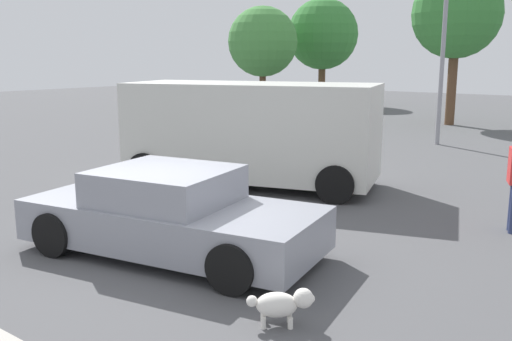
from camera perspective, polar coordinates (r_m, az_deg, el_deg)
name	(u,v)px	position (r m, az deg, el deg)	size (l,w,h in m)	color
ground_plane	(175,258)	(8.07, -8.23, -8.84)	(80.00, 80.00, 0.00)	#515154
sedan_foreground	(171,215)	(8.11, -8.67, -4.47)	(4.55, 2.51, 1.24)	gray
dog	(282,304)	(6.04, 2.68, -13.39)	(0.60, 0.51, 0.41)	white
van_white	(251,130)	(12.30, -0.49, 4.10)	(5.77, 3.60, 2.24)	silver
light_post_near	(445,18)	(19.10, 18.70, 14.53)	(0.44, 0.44, 5.83)	gray
tree_back_left	(323,34)	(34.57, 6.82, 13.61)	(4.19, 4.19, 6.27)	brown
tree_back_center	(263,42)	(30.90, 0.69, 12.98)	(3.75, 3.75, 5.52)	brown
tree_back_right	(457,14)	(25.03, 19.75, 14.73)	(3.61, 3.61, 6.35)	brown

